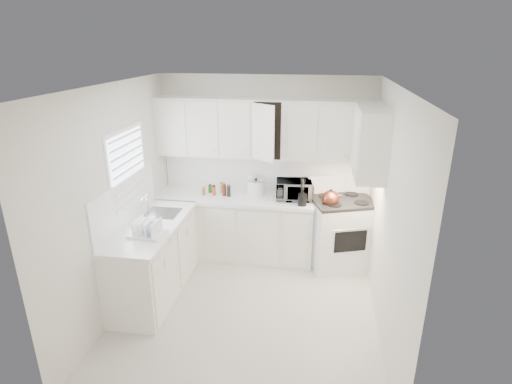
% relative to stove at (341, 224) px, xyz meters
% --- Properties ---
extents(floor, '(3.20, 3.20, 0.00)m').
position_rel_stove_xyz_m(floor, '(-1.11, -1.28, -0.63)').
color(floor, beige).
rests_on(floor, ground).
extents(ceiling, '(3.20, 3.20, 0.00)m').
position_rel_stove_xyz_m(ceiling, '(-1.11, -1.28, 1.97)').
color(ceiling, white).
rests_on(ceiling, ground).
extents(wall_back, '(3.00, 0.00, 3.00)m').
position_rel_stove_xyz_m(wall_back, '(-1.11, 0.32, 0.67)').
color(wall_back, silver).
rests_on(wall_back, ground).
extents(wall_front, '(3.00, 0.00, 3.00)m').
position_rel_stove_xyz_m(wall_front, '(-1.11, -2.88, 0.67)').
color(wall_front, silver).
rests_on(wall_front, ground).
extents(wall_left, '(0.00, 3.20, 3.20)m').
position_rel_stove_xyz_m(wall_left, '(-2.61, -1.28, 0.67)').
color(wall_left, silver).
rests_on(wall_left, ground).
extents(wall_right, '(0.00, 3.20, 3.20)m').
position_rel_stove_xyz_m(wall_right, '(0.39, -1.28, 0.67)').
color(wall_right, silver).
rests_on(wall_right, ground).
extents(window_blinds, '(0.06, 0.96, 1.06)m').
position_rel_stove_xyz_m(window_blinds, '(-2.59, -0.93, 0.92)').
color(window_blinds, white).
rests_on(window_blinds, wall_left).
extents(lower_cabinets_back, '(2.22, 0.60, 0.90)m').
position_rel_stove_xyz_m(lower_cabinets_back, '(-1.50, 0.02, -0.18)').
color(lower_cabinets_back, silver).
rests_on(lower_cabinets_back, floor).
extents(lower_cabinets_left, '(0.60, 1.60, 0.90)m').
position_rel_stove_xyz_m(lower_cabinets_left, '(-2.31, -1.08, -0.18)').
color(lower_cabinets_left, silver).
rests_on(lower_cabinets_left, floor).
extents(countertop_back, '(2.24, 0.64, 0.05)m').
position_rel_stove_xyz_m(countertop_back, '(-1.50, 0.01, 0.29)').
color(countertop_back, white).
rests_on(countertop_back, lower_cabinets_back).
extents(countertop_left, '(0.64, 1.62, 0.05)m').
position_rel_stove_xyz_m(countertop_left, '(-2.30, -1.08, 0.29)').
color(countertop_left, white).
rests_on(countertop_left, lower_cabinets_left).
extents(backsplash_back, '(2.98, 0.02, 0.55)m').
position_rel_stove_xyz_m(backsplash_back, '(-1.11, 0.31, 0.59)').
color(backsplash_back, white).
rests_on(backsplash_back, wall_back).
extents(backsplash_left, '(0.02, 1.60, 0.55)m').
position_rel_stove_xyz_m(backsplash_left, '(-2.60, -1.08, 0.59)').
color(backsplash_left, white).
rests_on(backsplash_left, wall_left).
extents(upper_cabinets_back, '(3.00, 0.33, 0.80)m').
position_rel_stove_xyz_m(upper_cabinets_back, '(-1.11, 0.15, 0.87)').
color(upper_cabinets_back, silver).
rests_on(upper_cabinets_back, wall_back).
extents(upper_cabinets_right, '(0.33, 0.90, 0.80)m').
position_rel_stove_xyz_m(upper_cabinets_right, '(0.23, -0.46, 0.87)').
color(upper_cabinets_right, silver).
rests_on(upper_cabinets_right, wall_right).
extents(sink, '(0.42, 0.38, 0.30)m').
position_rel_stove_xyz_m(sink, '(-2.30, -0.73, 0.44)').
color(sink, gray).
rests_on(sink, countertop_left).
extents(stove, '(1.00, 0.91, 1.27)m').
position_rel_stove_xyz_m(stove, '(0.00, 0.00, 0.00)').
color(stove, white).
rests_on(stove, floor).
extents(tea_kettle, '(0.29, 0.25, 0.26)m').
position_rel_stove_xyz_m(tea_kettle, '(-0.18, -0.16, 0.44)').
color(tea_kettle, maroon).
rests_on(tea_kettle, stove).
extents(frying_pan, '(0.38, 0.48, 0.04)m').
position_rel_stove_xyz_m(frying_pan, '(0.18, 0.16, 0.33)').
color(frying_pan, black).
rests_on(frying_pan, stove).
extents(microwave, '(0.51, 0.31, 0.33)m').
position_rel_stove_xyz_m(microwave, '(-0.68, 0.03, 0.48)').
color(microwave, gray).
rests_on(microwave, countertop_back).
extents(rice_cooker, '(0.27, 0.27, 0.24)m').
position_rel_stove_xyz_m(rice_cooker, '(-1.22, 0.12, 0.44)').
color(rice_cooker, white).
rests_on(rice_cooker, countertop_back).
extents(paper_towel, '(0.12, 0.12, 0.27)m').
position_rel_stove_xyz_m(paper_towel, '(-1.30, 0.21, 0.45)').
color(paper_towel, white).
rests_on(paper_towel, countertop_back).
extents(utensil_crock, '(0.16, 0.16, 0.39)m').
position_rel_stove_xyz_m(utensil_crock, '(-0.55, -0.19, 0.51)').
color(utensil_crock, black).
rests_on(utensil_crock, countertop_back).
extents(dish_rack, '(0.41, 0.32, 0.21)m').
position_rel_stove_xyz_m(dish_rack, '(-2.23, -1.36, 0.42)').
color(dish_rack, white).
rests_on(dish_rack, countertop_left).
extents(spice_left_0, '(0.06, 0.06, 0.13)m').
position_rel_stove_xyz_m(spice_left_0, '(-1.96, 0.14, 0.38)').
color(spice_left_0, '#955B28').
rests_on(spice_left_0, countertop_back).
extents(spice_left_1, '(0.06, 0.06, 0.13)m').
position_rel_stove_xyz_m(spice_left_1, '(-1.88, 0.05, 0.38)').
color(spice_left_1, '#257028').
rests_on(spice_left_1, countertop_back).
extents(spice_left_2, '(0.06, 0.06, 0.13)m').
position_rel_stove_xyz_m(spice_left_2, '(-1.81, 0.14, 0.38)').
color(spice_left_2, '#C3421A').
rests_on(spice_left_2, countertop_back).
extents(spice_left_3, '(0.06, 0.06, 0.13)m').
position_rel_stove_xyz_m(spice_left_3, '(-1.73, 0.05, 0.38)').
color(spice_left_3, '#F29938').
rests_on(spice_left_3, countertop_back).
extents(spice_left_4, '(0.06, 0.06, 0.13)m').
position_rel_stove_xyz_m(spice_left_4, '(-1.66, 0.14, 0.38)').
color(spice_left_4, '#4E2416').
rests_on(spice_left_4, countertop_back).
extents(spice_left_5, '(0.06, 0.06, 0.13)m').
position_rel_stove_xyz_m(spice_left_5, '(-1.58, 0.05, 0.38)').
color(spice_left_5, black).
rests_on(spice_left_5, countertop_back).
extents(sauce_right_0, '(0.06, 0.06, 0.19)m').
position_rel_stove_xyz_m(sauce_right_0, '(-0.53, 0.18, 0.41)').
color(sauce_right_0, '#C3421A').
rests_on(sauce_right_0, countertop_back).
extents(sauce_right_1, '(0.06, 0.06, 0.19)m').
position_rel_stove_xyz_m(sauce_right_1, '(-0.47, 0.12, 0.41)').
color(sauce_right_1, '#F29938').
rests_on(sauce_right_1, countertop_back).
extents(sauce_right_2, '(0.06, 0.06, 0.19)m').
position_rel_stove_xyz_m(sauce_right_2, '(-0.42, 0.18, 0.41)').
color(sauce_right_2, '#4E2416').
rests_on(sauce_right_2, countertop_back).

